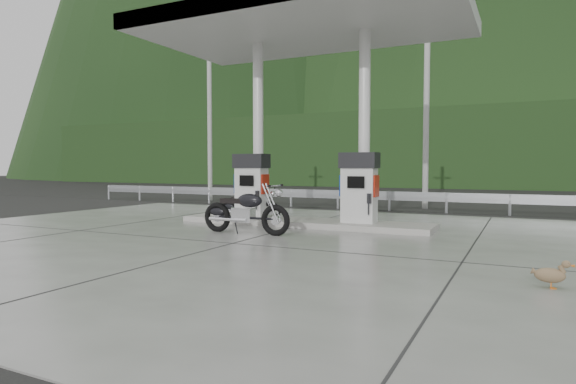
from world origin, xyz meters
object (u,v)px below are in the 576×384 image
at_px(motorcycle_right, 246,212).
at_px(motorcycle_left, 249,207).
at_px(gas_pump_left, 252,186).
at_px(duck, 550,276).
at_px(gas_pump_right, 359,188).

bearing_deg(motorcycle_right, motorcycle_left, 118.58).
xyz_separation_m(gas_pump_left, motorcycle_left, (-0.14, 0.12, -0.62)).
bearing_deg(duck, motorcycle_right, 159.25).
relative_size(motorcycle_left, duck, 4.03).
relative_size(gas_pump_left, motorcycle_right, 0.83).
bearing_deg(gas_pump_left, motorcycle_left, 140.65).
bearing_deg(motorcycle_right, duck, -23.20).
bearing_deg(gas_pump_right, motorcycle_right, -135.22).
distance_m(gas_pump_right, motorcycle_right, 3.04).
height_order(gas_pump_left, duck, gas_pump_left).
bearing_deg(gas_pump_right, motorcycle_left, 178.01).
relative_size(gas_pump_right, duck, 3.96).
relative_size(gas_pump_left, motorcycle_left, 0.98).
relative_size(gas_pump_left, duck, 3.96).
relative_size(gas_pump_right, motorcycle_right, 0.83).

